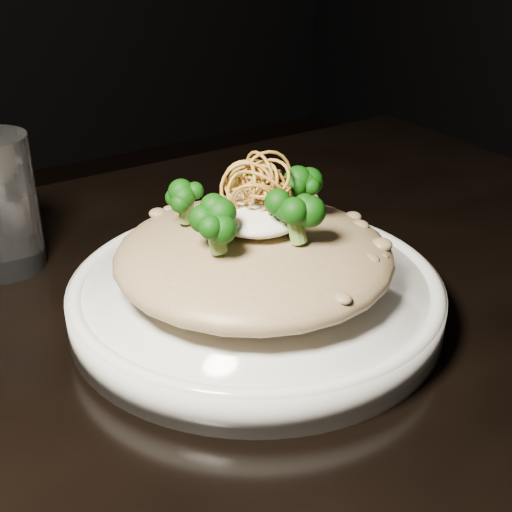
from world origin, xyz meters
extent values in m
cube|color=black|center=(0.00, 0.00, 0.73)|extent=(1.10, 0.80, 0.04)
cylinder|color=black|center=(0.48, 0.33, 0.35)|extent=(0.05, 0.05, 0.71)
cylinder|color=silver|center=(0.06, 0.02, 0.77)|extent=(0.30, 0.30, 0.03)
ellipsoid|color=brown|center=(0.06, 0.02, 0.81)|extent=(0.22, 0.22, 0.05)
ellipsoid|color=white|center=(0.06, 0.02, 0.84)|extent=(0.07, 0.07, 0.02)
camera|label=1|loc=(-0.22, -0.41, 1.07)|focal=50.00mm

